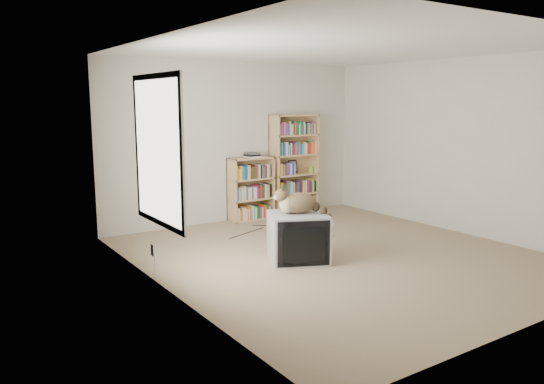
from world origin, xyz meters
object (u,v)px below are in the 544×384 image
bookcase_tall (294,167)px  cat (303,206)px  dvd_player (304,217)px  bookcase_short (251,191)px  crt_tv (298,237)px

bookcase_tall → cat: bearing=-123.8°
bookcase_tall → dvd_player: bearing=-106.0°
bookcase_short → crt_tv: bearing=-107.7°
bookcase_short → bookcase_tall: bearing=0.0°
cat → dvd_player: 2.37m
bookcase_tall → dvd_player: bookcase_tall is taller
cat → dvd_player: size_ratio=1.76×
cat → bookcase_short: 2.38m
crt_tv → bookcase_tall: (1.57, 2.25, 0.51)m
crt_tv → bookcase_short: size_ratio=0.85×
crt_tv → cat: bearing=-1.9°
cat → bookcase_tall: bookcase_tall is taller
crt_tv → dvd_player: 2.31m
dvd_player → cat: bearing=-151.0°
cat → bookcase_tall: (1.53, 2.28, 0.13)m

